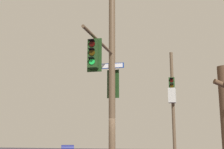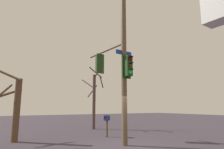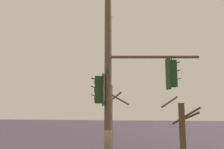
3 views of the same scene
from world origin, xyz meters
The scene contains 3 objects.
main_signal_pole_assembly centered at (-0.65, -0.07, 4.76)m, with size 4.44×3.67×9.03m.
bare_tree_behind_pole centered at (-4.24, -4.84, 1.99)m, with size 2.50×1.58×4.06m.
bare_tree_corner centered at (0.50, -8.35, 2.69)m, with size 2.54×2.44×5.05m.
Camera 3 is at (-1.33, 8.63, 3.48)m, focal length 33.96 mm.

